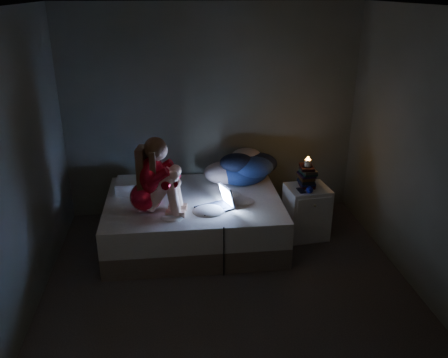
{
  "coord_description": "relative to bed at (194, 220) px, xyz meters",
  "views": [
    {
      "loc": [
        -0.47,
        -3.63,
        2.74
      ],
      "look_at": [
        0.05,
        1.0,
        0.8
      ],
      "focal_mm": 37.06,
      "sensor_mm": 36.0,
      "label": 1
    }
  ],
  "objects": [
    {
      "name": "floor",
      "position": [
        0.29,
        -1.1,
        -0.28
      ],
      "size": [
        3.6,
        3.8,
        0.02
      ],
      "primitive_type": "cube",
      "color": "#292524",
      "rests_on": "ground"
    },
    {
      "name": "ceiling",
      "position": [
        0.29,
        -1.1,
        2.34
      ],
      "size": [
        3.6,
        3.8,
        0.02
      ],
      "primitive_type": "cube",
      "color": "silver",
      "rests_on": "ground"
    },
    {
      "name": "wall_back",
      "position": [
        0.29,
        0.81,
        1.03
      ],
      "size": [
        3.6,
        0.02,
        2.6
      ],
      "primitive_type": "cube",
      "color": "#494F43",
      "rests_on": "ground"
    },
    {
      "name": "wall_front",
      "position": [
        0.29,
        -3.01,
        1.03
      ],
      "size": [
        3.6,
        0.02,
        2.6
      ],
      "primitive_type": "cube",
      "color": "#494F43",
      "rests_on": "ground"
    },
    {
      "name": "wall_left",
      "position": [
        -1.52,
        -1.1,
        1.03
      ],
      "size": [
        0.02,
        3.8,
        2.6
      ],
      "primitive_type": "cube",
      "color": "#494F43",
      "rests_on": "ground"
    },
    {
      "name": "wall_right",
      "position": [
        2.1,
        -1.1,
        1.03
      ],
      "size": [
        0.02,
        3.8,
        2.6
      ],
      "primitive_type": "cube",
      "color": "#494F43",
      "rests_on": "ground"
    },
    {
      "name": "bed",
      "position": [
        0.0,
        0.0,
        0.0
      ],
      "size": [
        1.95,
        1.46,
        0.54
      ],
      "primitive_type": null,
      "color": "#BAB8B4",
      "rests_on": "ground"
    },
    {
      "name": "pillow",
      "position": [
        -0.64,
        0.3,
        0.34
      ],
      "size": [
        0.47,
        0.34,
        0.14
      ],
      "primitive_type": "cube",
      "color": "silver",
      "rests_on": "bed"
    },
    {
      "name": "woman",
      "position": [
        -0.51,
        -0.28,
        0.68
      ],
      "size": [
        0.57,
        0.42,
        0.83
      ],
      "primitive_type": null,
      "rotation": [
        0.0,
        0.0,
        -0.17
      ],
      "color": "maroon",
      "rests_on": "bed"
    },
    {
      "name": "laptop",
      "position": [
        0.21,
        -0.29,
        0.4
      ],
      "size": [
        0.44,
        0.38,
        0.26
      ],
      "primitive_type": null,
      "rotation": [
        0.0,
        0.0,
        0.4
      ],
      "color": "black",
      "rests_on": "bed"
    },
    {
      "name": "clothes_pile",
      "position": [
        0.62,
        0.43,
        0.47
      ],
      "size": [
        0.83,
        0.76,
        0.4
      ],
      "primitive_type": null,
      "rotation": [
        0.0,
        0.0,
        0.41
      ],
      "color": "navy",
      "rests_on": "bed"
    },
    {
      "name": "nightstand",
      "position": [
        1.31,
        -0.03,
        0.04
      ],
      "size": [
        0.51,
        0.46,
        0.62
      ],
      "primitive_type": "cube",
      "rotation": [
        0.0,
        0.0,
        0.11
      ],
      "color": "silver",
      "rests_on": "ground"
    },
    {
      "name": "book_stack",
      "position": [
        1.3,
        0.01,
        0.48
      ],
      "size": [
        0.19,
        0.25,
        0.25
      ],
      "primitive_type": null,
      "color": "black",
      "rests_on": "nightstand"
    },
    {
      "name": "candle",
      "position": [
        1.3,
        0.01,
        0.64
      ],
      "size": [
        0.07,
        0.07,
        0.08
      ],
      "primitive_type": "cylinder",
      "color": "beige",
      "rests_on": "book_stack"
    },
    {
      "name": "phone",
      "position": [
        1.2,
        -0.1,
        0.36
      ],
      "size": [
        0.07,
        0.14,
        0.01
      ],
      "primitive_type": "cube",
      "rotation": [
        0.0,
        0.0,
        -0.0
      ],
      "color": "black",
      "rests_on": "nightstand"
    },
    {
      "name": "blue_orb",
      "position": [
        1.27,
        -0.18,
        0.39
      ],
      "size": [
        0.08,
        0.08,
        0.08
      ],
      "primitive_type": "sphere",
      "color": "navy",
      "rests_on": "nightstand"
    }
  ]
}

